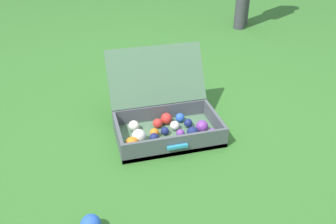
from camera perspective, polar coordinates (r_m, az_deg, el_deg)
ground_plane at (r=2.09m, az=2.00°, el=-2.99°), size 16.00×16.00×0.00m
open_suitcase at (r=2.03m, az=-0.51°, el=-0.88°), size 0.58×0.56×0.43m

